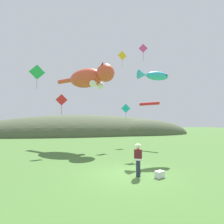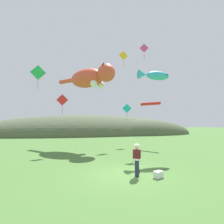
% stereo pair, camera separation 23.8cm
% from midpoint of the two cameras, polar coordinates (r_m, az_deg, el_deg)
% --- Properties ---
extents(ground_plane, '(120.00, 120.00, 0.00)m').
position_cam_midpoint_polar(ground_plane, '(10.63, 5.73, -19.64)').
color(ground_plane, '#477033').
extents(distant_hill_ridge, '(48.57, 14.91, 8.61)m').
position_cam_midpoint_polar(distant_hill_ridge, '(39.21, -4.93, -7.29)').
color(distant_hill_ridge, '#4C563D').
rests_on(distant_hill_ridge, ground).
extents(festival_attendant, '(0.49, 0.45, 1.77)m').
position_cam_midpoint_polar(festival_attendant, '(10.09, 8.81, -14.94)').
color(festival_attendant, '#232D47').
rests_on(festival_attendant, ground).
extents(kite_spool, '(0.13, 0.24, 0.24)m').
position_cam_midpoint_polar(kite_spool, '(10.98, 9.23, -18.41)').
color(kite_spool, olive).
rests_on(kite_spool, ground).
extents(picnic_cooler, '(0.58, 0.49, 0.36)m').
position_cam_midpoint_polar(picnic_cooler, '(10.29, 15.60, -19.07)').
color(picnic_cooler, white).
rests_on(picnic_cooler, ground).
extents(kite_giant_cat, '(6.40, 6.70, 2.61)m').
position_cam_midpoint_polar(kite_giant_cat, '(20.98, -6.60, 11.06)').
color(kite_giant_cat, '#E04C33').
extents(kite_fish_windsock, '(3.02, 1.02, 0.91)m').
position_cam_midpoint_polar(kite_fish_windsock, '(16.25, 14.10, 11.54)').
color(kite_fish_windsock, '#33B2CC').
extents(kite_tube_streamer, '(1.85, 2.23, 0.44)m').
position_cam_midpoint_polar(kite_tube_streamer, '(21.20, 12.58, 2.67)').
color(kite_tube_streamer, red).
extents(kite_diamond_teal, '(1.13, 0.22, 2.05)m').
position_cam_midpoint_polar(kite_diamond_teal, '(21.66, 5.19, 1.14)').
color(kite_diamond_teal, '#19BFBF').
extents(kite_diamond_pink, '(0.98, 0.31, 1.91)m').
position_cam_midpoint_polar(kite_diamond_pink, '(21.27, 10.77, 19.77)').
color(kite_diamond_pink, '#E53F8C').
extents(kite_diamond_red, '(1.11, 0.04, 2.01)m').
position_cam_midpoint_polar(kite_diamond_red, '(17.55, -15.56, 3.76)').
color(kite_diamond_red, red).
extents(kite_diamond_green, '(1.46, 0.18, 2.36)m').
position_cam_midpoint_polar(kite_diamond_green, '(18.66, -22.66, 11.78)').
color(kite_diamond_green, green).
extents(kite_diamond_gold, '(1.28, 0.19, 2.19)m').
position_cam_midpoint_polar(kite_diamond_gold, '(24.75, 4.03, 17.88)').
color(kite_diamond_gold, yellow).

